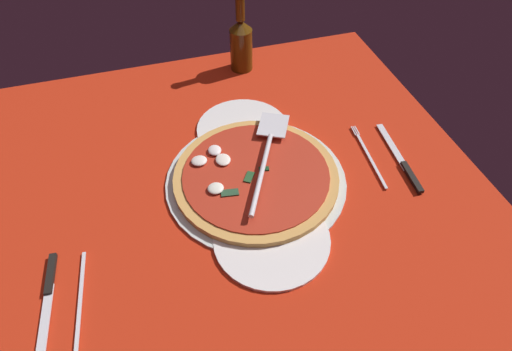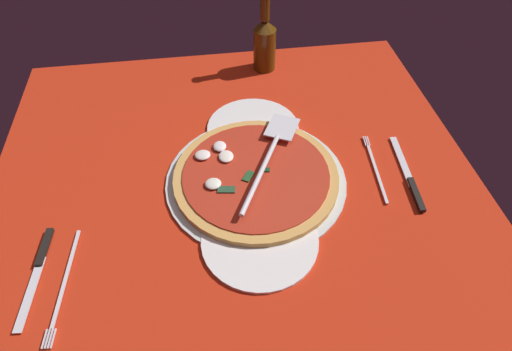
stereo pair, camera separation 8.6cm
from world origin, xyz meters
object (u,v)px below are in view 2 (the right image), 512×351
at_px(dinner_plate_right, 260,240).
at_px(place_setting_near, 51,277).
at_px(pizza_server, 270,154).
at_px(place_setting_far, 392,174).
at_px(dinner_plate_left, 253,128).
at_px(pizza, 255,176).
at_px(beer_bottle, 265,43).

height_order(dinner_plate_right, place_setting_near, place_setting_near).
relative_size(pizza_server, place_setting_far, 1.25).
height_order(dinner_plate_left, place_setting_near, place_setting_near).
height_order(pizza, place_setting_far, pizza).
distance_m(pizza, pizza_server, 0.05).
relative_size(dinner_plate_left, place_setting_near, 0.93).
bearing_deg(beer_bottle, place_setting_near, -38.80).
bearing_deg(place_setting_near, dinner_plate_left, 135.18).
height_order(dinner_plate_right, place_setting_far, place_setting_far).
distance_m(dinner_plate_left, dinner_plate_right, 0.30).
distance_m(dinner_plate_left, pizza_server, 0.13).
distance_m(place_setting_near, beer_bottle, 0.73).
xyz_separation_m(pizza_server, beer_bottle, (-0.36, 0.05, 0.04)).
bearing_deg(place_setting_near, pizza_server, 121.77).
relative_size(dinner_plate_left, beer_bottle, 1.00).
bearing_deg(beer_bottle, pizza, -11.68).
bearing_deg(pizza_server, pizza, 162.48).
relative_size(pizza, pizza_server, 1.19).
xyz_separation_m(pizza, beer_bottle, (-0.40, 0.08, 0.06)).
bearing_deg(pizza, dinner_plate_left, 173.57).
xyz_separation_m(dinner_plate_left, pizza_server, (0.12, 0.02, 0.03)).
distance_m(dinner_plate_left, place_setting_far, 0.32).
xyz_separation_m(place_setting_far, beer_bottle, (-0.42, -0.20, 0.07)).
relative_size(pizza, place_setting_near, 1.49).
height_order(dinner_plate_right, beer_bottle, beer_bottle).
bearing_deg(pizza, beer_bottle, 168.32).
bearing_deg(beer_bottle, pizza_server, -7.47).
relative_size(dinner_plate_right, beer_bottle, 1.02).
bearing_deg(dinner_plate_left, place_setting_near, -50.23).
distance_m(dinner_plate_left, beer_bottle, 0.26).
bearing_deg(place_setting_near, beer_bottle, 146.62).
xyz_separation_m(pizza, pizza_server, (-0.03, 0.03, 0.02)).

